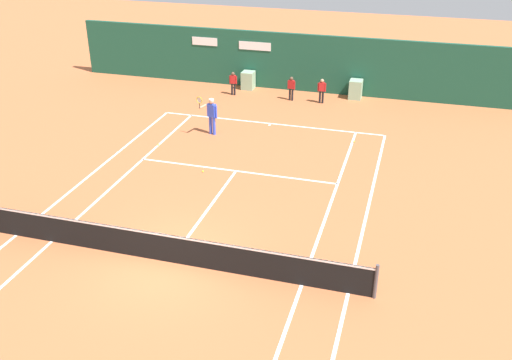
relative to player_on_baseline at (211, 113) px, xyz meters
The scene contains 10 objects.
ground_plane 9.43m from the player_on_baseline, 76.48° to the right, with size 80.00×80.00×0.01m.
tennis_net 9.95m from the player_on_baseline, 77.25° to the right, with size 12.10×0.10×1.07m.
sponsor_back_wall 7.62m from the player_on_baseline, 73.12° to the left, with size 25.00×1.02×3.07m.
player_on_baseline is the anchor object (origin of this frame).
ball_kid_right_post 6.02m from the player_on_baseline, 66.92° to the left, with size 0.42×0.20×1.26m.
ball_kid_centre_post 6.80m from the player_on_baseline, 54.48° to the left, with size 0.42×0.20×1.28m.
ball_kid_left_post 5.60m from the player_on_baseline, 98.31° to the left, with size 0.42×0.18×1.25m.
tennis_ball_near_service_line 2.75m from the player_on_baseline, 134.00° to the right, with size 0.07×0.07×0.07m, color #CCE033.
tennis_ball_mid_court 6.39m from the player_on_baseline, ahead, with size 0.07×0.07×0.07m, color #CCE033.
tennis_ball_by_sideline 3.99m from the player_on_baseline, 75.31° to the right, with size 0.07×0.07×0.07m, color #CCE033.
Camera 1 is at (6.39, -12.82, 9.88)m, focal length 40.38 mm.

